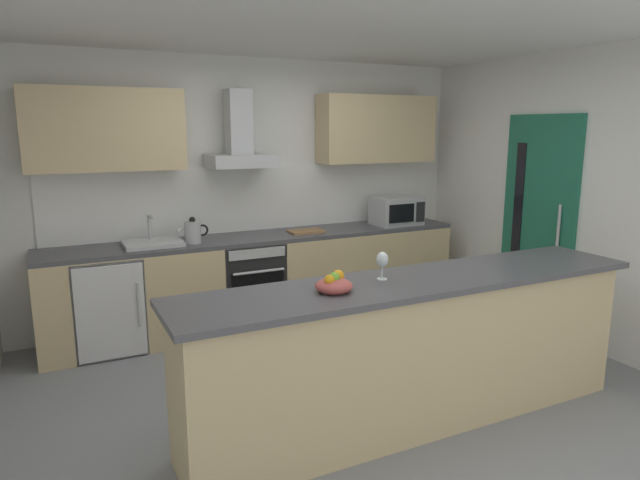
% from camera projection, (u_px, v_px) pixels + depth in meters
% --- Properties ---
extents(ground, '(5.65, 4.91, 0.02)m').
position_uv_depth(ground, '(343.00, 392.00, 4.16)').
color(ground, gray).
extents(ceiling, '(5.65, 4.91, 0.02)m').
position_uv_depth(ceiling, '(347.00, 22.00, 3.64)').
color(ceiling, white).
extents(wall_back, '(5.65, 0.12, 2.60)m').
position_uv_depth(wall_back, '(250.00, 190.00, 5.67)').
color(wall_back, white).
rests_on(wall_back, ground).
extents(wall_right, '(0.12, 4.91, 2.60)m').
position_uv_depth(wall_right, '(580.00, 200.00, 4.93)').
color(wall_right, white).
rests_on(wall_right, ground).
extents(backsplash_tile, '(3.95, 0.02, 0.66)m').
position_uv_depth(backsplash_tile, '(252.00, 198.00, 5.62)').
color(backsplash_tile, white).
extents(counter_back, '(4.09, 0.60, 0.90)m').
position_uv_depth(counter_back, '(265.00, 280.00, 5.50)').
color(counter_back, '#D1B784').
rests_on(counter_back, ground).
extents(counter_island, '(3.20, 0.64, 0.99)m').
position_uv_depth(counter_island, '(415.00, 351.00, 3.62)').
color(counter_island, '#D1B784').
rests_on(counter_island, ground).
extents(upper_cabinets, '(4.03, 0.32, 0.70)m').
position_uv_depth(upper_cabinets, '(256.00, 129.00, 5.35)').
color(upper_cabinets, '#D1B784').
extents(side_door, '(0.08, 0.85, 2.05)m').
position_uv_depth(side_door, '(538.00, 224.00, 5.30)').
color(side_door, '#1E664C').
rests_on(side_door, ground).
extents(oven, '(0.60, 0.62, 0.80)m').
position_uv_depth(oven, '(248.00, 282.00, 5.40)').
color(oven, slate).
rests_on(oven, ground).
extents(refrigerator, '(0.58, 0.60, 0.85)m').
position_uv_depth(refrigerator, '(107.00, 304.00, 4.84)').
color(refrigerator, white).
rests_on(refrigerator, ground).
extents(microwave, '(0.50, 0.38, 0.30)m').
position_uv_depth(microwave, '(397.00, 211.00, 5.99)').
color(microwave, '#B7BABC').
rests_on(microwave, counter_back).
extents(sink, '(0.50, 0.40, 0.26)m').
position_uv_depth(sink, '(153.00, 242.00, 4.94)').
color(sink, silver).
rests_on(sink, counter_back).
extents(kettle, '(0.29, 0.15, 0.24)m').
position_uv_depth(kettle, '(193.00, 231.00, 5.04)').
color(kettle, '#B7BABC').
rests_on(kettle, counter_back).
extents(range_hood, '(0.62, 0.45, 0.72)m').
position_uv_depth(range_hood, '(240.00, 143.00, 5.25)').
color(range_hood, '#B7BABC').
extents(wine_glass, '(0.08, 0.08, 0.18)m').
position_uv_depth(wine_glass, '(382.00, 260.00, 3.48)').
color(wine_glass, silver).
rests_on(wine_glass, counter_island).
extents(fruit_bowl, '(0.22, 0.22, 0.13)m').
position_uv_depth(fruit_bowl, '(334.00, 285.00, 3.23)').
color(fruit_bowl, '#B24C47').
rests_on(fruit_bowl, counter_island).
extents(chopping_board, '(0.34, 0.23, 0.02)m').
position_uv_depth(chopping_board, '(306.00, 231.00, 5.56)').
color(chopping_board, '#9E7247').
rests_on(chopping_board, counter_back).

